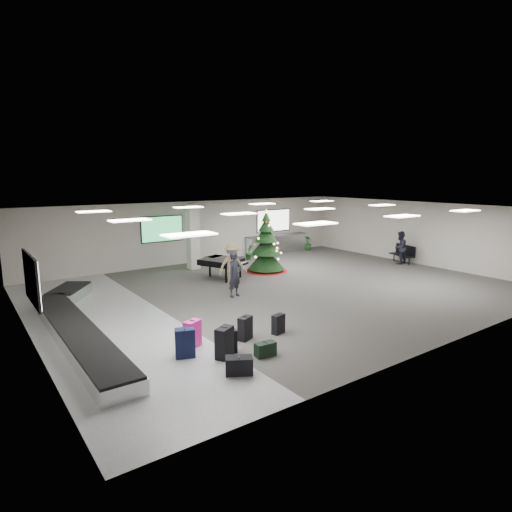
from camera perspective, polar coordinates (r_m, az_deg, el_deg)
ground at (r=17.19m, az=3.37°, el=-4.50°), size 18.00×18.00×0.00m
room_envelope at (r=17.03m, az=1.04°, el=3.38°), size 18.02×14.02×3.21m
baggage_carousel at (r=13.75m, az=-23.03°, el=-8.31°), size 2.28×9.71×0.43m
service_counter at (r=25.22m, az=2.76°, el=1.63°), size 4.05×0.65×1.08m
suitcase_0 at (r=10.87m, az=-4.22°, el=-11.44°), size 0.58×0.49×0.81m
suitcase_1 at (r=11.19m, az=-3.58°, el=-11.30°), size 0.43×0.32×0.62m
pink_suitcase at (r=11.61m, az=-8.47°, el=-10.24°), size 0.53×0.42×0.75m
suitcase_3 at (r=11.99m, az=-1.46°, el=-9.60°), size 0.50×0.40×0.68m
navy_suitcase at (r=11.01m, az=-9.45°, el=-11.38°), size 0.56×0.44×0.77m
green_duffel at (r=11.03m, az=1.25°, el=-12.32°), size 0.55×0.30×0.37m
suitcase_7 at (r=12.46m, az=2.99°, el=-9.04°), size 0.43×0.30×0.59m
black_duffel at (r=10.10m, az=-2.26°, el=-14.38°), size 0.71×0.61×0.43m
christmas_tree at (r=20.30m, az=1.35°, el=0.80°), size 2.08×2.08×2.97m
grand_piano at (r=18.95m, az=-4.51°, el=-0.79°), size 1.98×2.21×1.04m
bench at (r=23.64m, az=19.00°, el=0.42°), size 0.88×1.57×0.95m
traveler_a at (r=16.02m, az=-2.85°, el=-2.47°), size 0.71×0.57×1.71m
traveler_b at (r=17.22m, az=-3.16°, el=-1.28°), size 1.29×0.87×1.86m
traveler_bench at (r=23.20m, az=18.65°, el=1.06°), size 0.91×0.75×1.70m
potted_plant_left at (r=23.15m, az=-0.95°, el=0.50°), size 0.58×0.58×0.82m
potted_plant_right at (r=26.49m, az=6.89°, el=1.75°), size 0.57×0.57×0.87m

